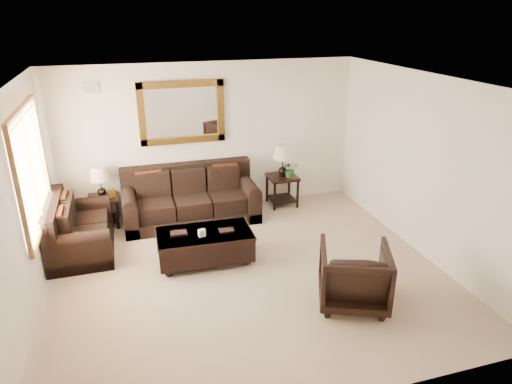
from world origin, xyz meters
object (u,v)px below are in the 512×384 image
object	(u,v)px
end_table_right	(283,167)
coffee_table	(205,243)
loveseat	(77,232)
armchair	(354,273)
sofa	(191,201)
end_table_left	(101,188)

from	to	relation	value
end_table_right	coffee_table	size ratio (longest dim) A/B	0.83
loveseat	armchair	xyz separation A→B (m)	(3.45, -2.45, 0.12)
sofa	coffee_table	world-z (taller)	sofa
end_table_left	armchair	xyz separation A→B (m)	(3.06, -3.28, -0.27)
end_table_right	armchair	world-z (taller)	end_table_right
end_table_right	armchair	bearing A→B (deg)	-93.68
loveseat	coffee_table	distance (m)	2.03
sofa	armchair	distance (m)	3.49
loveseat	coffee_table	world-z (taller)	loveseat
end_table_left	end_table_right	xyz separation A→B (m)	(3.27, -0.02, 0.07)
sofa	end_table_left	xyz separation A→B (m)	(-1.48, 0.17, 0.36)
coffee_table	armchair	distance (m)	2.26
end_table_right	end_table_left	bearing A→B (deg)	179.60
end_table_left	armchair	size ratio (longest dim) A/B	1.24
end_table_left	end_table_right	size ratio (longest dim) A/B	0.91
loveseat	armchair	world-z (taller)	armchair
loveseat	armchair	bearing A→B (deg)	-125.42
end_table_right	armchair	xyz separation A→B (m)	(-0.21, -3.26, -0.34)
armchair	coffee_table	bearing A→B (deg)	-21.52
end_table_left	end_table_right	bearing A→B (deg)	-0.40
end_table_left	coffee_table	distance (m)	2.27
sofa	coffee_table	distance (m)	1.54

